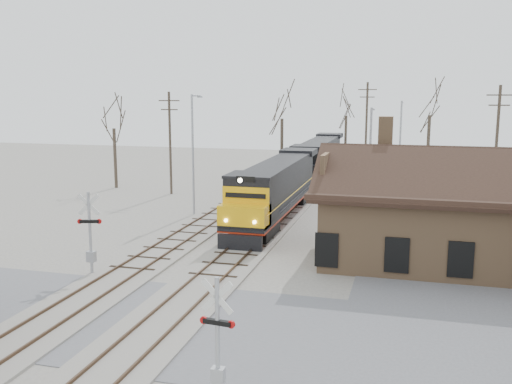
% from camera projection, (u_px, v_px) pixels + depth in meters
% --- Properties ---
extents(ground, '(140.00, 140.00, 0.00)m').
position_uv_depth(ground, '(164.00, 323.00, 23.23)').
color(ground, '#A19C91').
rests_on(ground, ground).
extents(road, '(60.00, 9.00, 0.03)m').
position_uv_depth(road, '(164.00, 322.00, 23.22)').
color(road, '#5C5C61').
rests_on(road, ground).
extents(track_main, '(3.40, 90.00, 0.24)m').
position_uv_depth(track_main, '(258.00, 234.00, 37.48)').
color(track_main, '#A19C91').
rests_on(track_main, ground).
extents(track_siding, '(3.40, 90.00, 0.24)m').
position_uv_depth(track_siding, '(194.00, 230.00, 38.63)').
color(track_siding, '#A19C91').
rests_on(track_siding, ground).
extents(depot, '(15.20, 9.31, 7.90)m').
position_uv_depth(depot, '(456.00, 219.00, 31.15)').
color(depot, '#96714D').
rests_on(depot, ground).
extents(locomotive_lead, '(2.92, 19.55, 4.34)m').
position_uv_depth(locomotive_lead, '(276.00, 189.00, 41.84)').
color(locomotive_lead, black).
rests_on(locomotive_lead, ground).
extents(locomotive_trailing, '(2.92, 19.55, 4.11)m').
position_uv_depth(locomotive_trailing, '(318.00, 159.00, 60.70)').
color(locomotive_trailing, black).
rests_on(locomotive_trailing, ground).
extents(crossbuck_near, '(1.14, 0.30, 3.98)m').
position_uv_depth(crossbuck_near, '(218.00, 345.00, 16.92)').
color(crossbuck_near, '#A5A8AD').
rests_on(crossbuck_near, ground).
extents(crossbuck_far, '(1.21, 0.40, 4.33)m').
position_uv_depth(crossbuck_far, '(90.00, 237.00, 28.99)').
color(crossbuck_far, '#A5A8AD').
rests_on(crossbuck_far, ground).
extents(streetlight_a, '(0.25, 2.04, 9.11)m').
position_uv_depth(streetlight_a, '(193.00, 148.00, 43.10)').
color(streetlight_a, '#A5A8AD').
rests_on(streetlight_a, ground).
extents(streetlight_b, '(0.25, 2.04, 8.14)m').
position_uv_depth(streetlight_b, '(370.00, 154.00, 43.46)').
color(streetlight_b, '#A5A8AD').
rests_on(streetlight_b, ground).
extents(streetlight_c, '(0.25, 2.04, 8.46)m').
position_uv_depth(streetlight_c, '(400.00, 140.00, 54.98)').
color(streetlight_c, '#A5A8AD').
rests_on(streetlight_c, ground).
extents(utility_pole_a, '(2.00, 0.24, 9.32)m').
position_uv_depth(utility_pole_a, '(170.00, 141.00, 51.83)').
color(utility_pole_a, '#382D23').
rests_on(utility_pole_a, ground).
extents(utility_pole_b, '(2.00, 0.24, 10.35)m').
position_uv_depth(utility_pole_b, '(366.00, 128.00, 62.39)').
color(utility_pole_b, '#382D23').
rests_on(utility_pole_b, ground).
extents(utility_pole_c, '(2.00, 0.24, 9.85)m').
position_uv_depth(utility_pole_c, '(496.00, 144.00, 45.90)').
color(utility_pole_c, '#382D23').
rests_on(utility_pole_c, ground).
extents(tree_a, '(3.88, 3.88, 9.51)m').
position_uv_depth(tree_a, '(113.00, 119.00, 54.89)').
color(tree_a, '#382D23').
rests_on(tree_a, ground).
extents(tree_b, '(4.41, 4.41, 10.81)m').
position_uv_depth(tree_b, '(282.00, 108.00, 57.84)').
color(tree_b, '#382D23').
rests_on(tree_b, ground).
extents(tree_c, '(4.29, 4.29, 10.50)m').
position_uv_depth(tree_c, '(346.00, 107.00, 69.70)').
color(tree_c, '#382D23').
rests_on(tree_c, ground).
extents(tree_d, '(4.67, 4.67, 11.44)m').
position_uv_depth(tree_d, '(430.00, 104.00, 56.77)').
color(tree_d, '#382D23').
rests_on(tree_d, ground).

